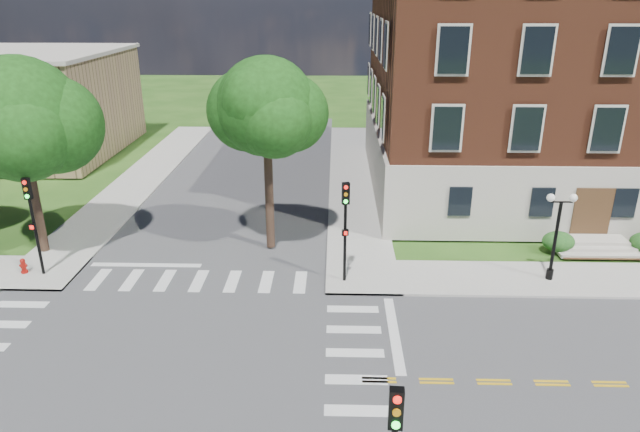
{
  "coord_description": "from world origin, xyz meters",
  "views": [
    {
      "loc": [
        6.38,
        -16.55,
        12.63
      ],
      "look_at": [
        5.71,
        7.62,
        3.2
      ],
      "focal_mm": 32.0,
      "sensor_mm": 36.0,
      "label": 1
    }
  ],
  "objects_px": {
    "traffic_signal_ne": "(345,220)",
    "twin_lamp_west": "(556,232)",
    "fire_hydrant": "(24,266)",
    "traffic_signal_nw": "(32,214)"
  },
  "relations": [
    {
      "from": "traffic_signal_ne",
      "to": "twin_lamp_west",
      "type": "distance_m",
      "value": 9.68
    },
    {
      "from": "traffic_signal_ne",
      "to": "fire_hydrant",
      "type": "distance_m",
      "value": 15.63
    },
    {
      "from": "traffic_signal_nw",
      "to": "fire_hydrant",
      "type": "height_order",
      "value": "traffic_signal_nw"
    },
    {
      "from": "twin_lamp_west",
      "to": "fire_hydrant",
      "type": "bearing_deg",
      "value": -179.86
    },
    {
      "from": "twin_lamp_west",
      "to": "fire_hydrant",
      "type": "height_order",
      "value": "twin_lamp_west"
    },
    {
      "from": "traffic_signal_ne",
      "to": "twin_lamp_west",
      "type": "xyz_separation_m",
      "value": [
        9.65,
        0.42,
        -0.66
      ]
    },
    {
      "from": "traffic_signal_ne",
      "to": "twin_lamp_west",
      "type": "height_order",
      "value": "traffic_signal_ne"
    },
    {
      "from": "traffic_signal_ne",
      "to": "fire_hydrant",
      "type": "bearing_deg",
      "value": 178.68
    },
    {
      "from": "traffic_signal_ne",
      "to": "fire_hydrant",
      "type": "relative_size",
      "value": 6.4
    },
    {
      "from": "traffic_signal_ne",
      "to": "twin_lamp_west",
      "type": "bearing_deg",
      "value": 2.47
    }
  ]
}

